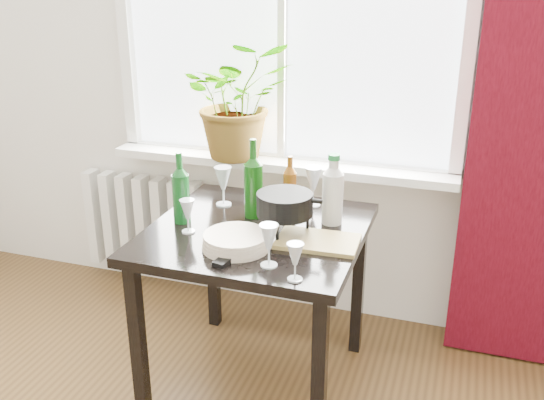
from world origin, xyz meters
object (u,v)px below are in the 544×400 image
(bottle_amber, at_px, (290,182))
(wineglass_far_right, at_px, (295,262))
(wineglass_front_left, at_px, (188,216))
(wine_bottle_right, at_px, (253,178))
(tv_remote, at_px, (229,257))
(cutting_board, at_px, (318,241))
(fondue_pot, at_px, (285,214))
(plate_stack, at_px, (236,241))
(wineglass_back_center, at_px, (313,186))
(wine_bottle_left, at_px, (181,187))
(wineglass_back_left, at_px, (223,186))
(table, at_px, (257,249))
(radiator, at_px, (152,224))
(potted_plant, at_px, (238,100))
(cleaning_bottle, at_px, (333,189))
(wineglass_front_right, at_px, (269,245))

(bottle_amber, relative_size, wineglass_far_right, 1.72)
(bottle_amber, xyz_separation_m, wineglass_front_left, (-0.31, -0.37, -0.05))
(wine_bottle_right, xyz_separation_m, tv_remote, (0.06, -0.41, -0.16))
(bottle_amber, relative_size, cutting_board, 0.77)
(bottle_amber, bearing_deg, fondue_pot, -77.29)
(bottle_amber, distance_m, plate_stack, 0.46)
(fondue_pot, bearing_deg, wineglass_back_center, 65.24)
(wine_bottle_left, xyz_separation_m, wineglass_back_left, (0.09, 0.23, -0.06))
(wineglass_back_center, distance_m, fondue_pot, 0.33)
(wineglass_front_left, distance_m, cutting_board, 0.52)
(wineglass_back_center, bearing_deg, wine_bottle_right, -136.46)
(wine_bottle_left, xyz_separation_m, wineglass_back_center, (0.46, 0.35, -0.06))
(table, bearing_deg, bottle_amber, 75.92)
(radiator, height_order, cutting_board, cutting_board)
(potted_plant, bearing_deg, bottle_amber, -42.01)
(radiator, distance_m, cleaning_bottle, 1.32)
(cleaning_bottle, height_order, wineglass_back_left, cleaning_bottle)
(potted_plant, bearing_deg, wineglass_front_right, -62.62)
(cleaning_bottle, bearing_deg, potted_plant, 143.39)
(wine_bottle_left, relative_size, wineglass_far_right, 2.17)
(wine_bottle_left, relative_size, cutting_board, 0.97)
(wineglass_front_right, bearing_deg, potted_plant, 117.38)
(fondue_pot, bearing_deg, cleaning_bottle, 27.83)
(radiator, xyz_separation_m, wine_bottle_right, (0.80, -0.51, 0.53))
(table, xyz_separation_m, cutting_board, (0.27, -0.06, 0.10))
(wineglass_front_right, distance_m, wineglass_front_left, 0.43)
(radiator, distance_m, tv_remote, 1.31)
(table, distance_m, wineglass_back_center, 0.39)
(radiator, xyz_separation_m, bottle_amber, (0.91, -0.38, 0.48))
(wineglass_far_right, bearing_deg, radiator, 138.37)
(wineglass_front_right, bearing_deg, fondue_pot, 96.09)
(fondue_pot, bearing_deg, wineglass_front_left, 175.98)
(potted_plant, bearing_deg, wineglass_far_right, -58.93)
(wine_bottle_left, xyz_separation_m, plate_stack, (0.30, -0.16, -0.12))
(wineglass_front_left, bearing_deg, bottle_amber, 50.56)
(radiator, bearing_deg, cutting_board, -31.62)
(radiator, xyz_separation_m, wine_bottle_left, (0.54, -0.66, 0.51))
(potted_plant, xyz_separation_m, fondue_pot, (0.42, -0.59, -0.30))
(wine_bottle_left, distance_m, wineglass_back_left, 0.25)
(table, relative_size, wineglass_back_center, 4.67)
(radiator, distance_m, fondue_pot, 1.25)
(cleaning_bottle, relative_size, wineglass_back_center, 1.65)
(potted_plant, xyz_separation_m, wine_bottle_right, (0.24, -0.46, -0.22))
(table, height_order, potted_plant, potted_plant)
(wine_bottle_right, height_order, tv_remote, wine_bottle_right)
(radiator, bearing_deg, wineglass_front_left, -51.08)
(wineglass_back_left, height_order, fondue_pot, wineglass_back_left)
(potted_plant, distance_m, wineglass_far_right, 1.15)
(fondue_pot, bearing_deg, radiator, 126.40)
(wineglass_front_right, relative_size, wineglass_back_left, 0.89)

